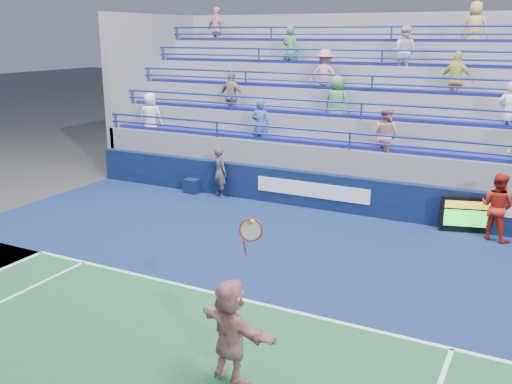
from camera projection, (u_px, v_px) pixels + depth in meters
The scene contains 8 objects.
ground at pixel (239, 300), 11.38m from camera, with size 120.00×120.00×0.00m, color #333538.
sponsor_wall at pixel (345, 194), 16.80m from camera, with size 18.00×0.32×1.10m.
bleacher_stand at pixel (382, 140), 19.76m from camera, with size 18.00×5.60×6.13m.
serve_speed_board at pixel (468, 215), 15.09m from camera, with size 1.41×0.52×0.98m.
judge_chair at pixel (193, 185), 18.94m from camera, with size 0.50×0.50×0.84m.
tennis_player at pixel (231, 331), 8.52m from camera, with size 1.62×0.94×2.67m.
line_judge at pixel (220, 172), 18.29m from camera, with size 0.60×0.40×1.65m, color black.
ball_girl at pixel (497, 207), 14.47m from camera, with size 0.86×0.67×1.77m, color #A71F13.
Camera 1 is at (5.07, -9.07, 5.13)m, focal length 40.00 mm.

